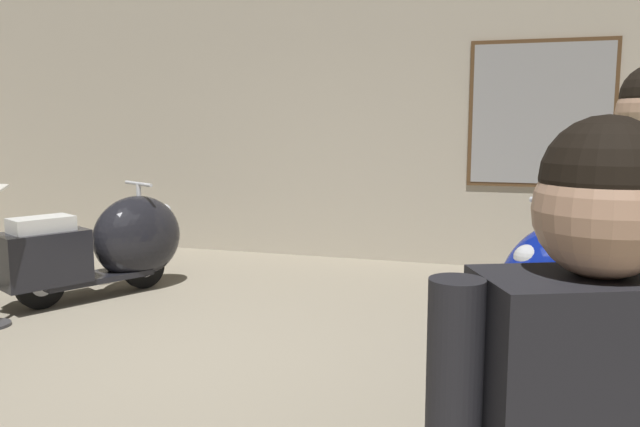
{
  "coord_description": "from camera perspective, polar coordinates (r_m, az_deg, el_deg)",
  "views": [
    {
      "loc": [
        2.07,
        -3.39,
        1.56
      ],
      "look_at": [
        0.59,
        1.46,
        0.84
      ],
      "focal_mm": 36.31,
      "sensor_mm": 36.0,
      "label": 1
    }
  ],
  "objects": [
    {
      "name": "scooter_1",
      "position": [
        4.51,
        22.85,
        -6.2
      ],
      "size": [
        1.59,
        1.65,
        1.09
      ],
      "rotation": [
        0.0,
        0.0,
        -2.33
      ],
      "color": "black",
      "rests_on": "ground"
    },
    {
      "name": "visitor_1",
      "position": [
        2.48,
        26.39,
        -5.53
      ],
      "size": [
        0.43,
        0.49,
        1.75
      ],
      "rotation": [
        0.0,
        0.0,
        2.49
      ],
      "color": "black",
      "rests_on": "ground"
    },
    {
      "name": "showroom_back_wall",
      "position": [
        7.53,
        -0.39,
        9.22
      ],
      "size": [
        18.0,
        0.63,
        3.43
      ],
      "color": "#BCB29E",
      "rests_on": "ground"
    },
    {
      "name": "ground_plane",
      "position": [
        4.27,
        -13.88,
        -13.63
      ],
      "size": [
        60.0,
        60.0,
        0.0
      ],
      "primitive_type": "plane",
      "color": "gray"
    },
    {
      "name": "scooter_0",
      "position": [
        6.16,
        -17.94,
        -2.61
      ],
      "size": [
        1.19,
        1.68,
        1.01
      ],
      "rotation": [
        0.0,
        0.0,
        1.08
      ],
      "color": "black",
      "rests_on": "ground"
    }
  ]
}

